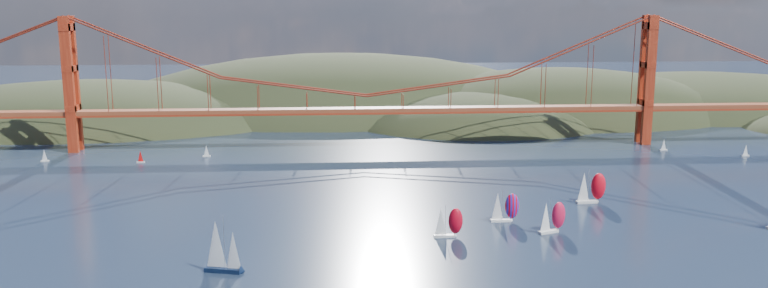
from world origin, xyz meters
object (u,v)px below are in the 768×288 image
Objects in this scene: racer_rwb at (504,207)px; racer_3 at (591,187)px; sloop_navy at (221,247)px; racer_1 at (552,217)px; racer_0 at (448,222)px.

racer_3 is at bearing 29.50° from racer_rwb.
sloop_navy is at bearing -159.18° from racer_3.
racer_3 is (20.52, 28.25, 0.60)m from racer_1.
racer_0 is 0.96× the size of racer_rwb.
sloop_navy reaches higher than racer_1.
sloop_navy reaches higher than racer_0.
sloop_navy is 81.28m from racer_rwb.
racer_3 is 35.46m from racer_rwb.
racer_3 is at bearing 33.27° from racer_1.
racer_rwb is at bearing -156.03° from racer_3.
racer_rwb is (-30.87, -17.44, -0.64)m from racer_3.
racer_rwb is at bearing 32.56° from racer_0.
racer_0 is at bearing 162.88° from racer_1.
racer_rwb is (-10.35, 10.82, -0.04)m from racer_1.
racer_0 is 28.43m from racer_1.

